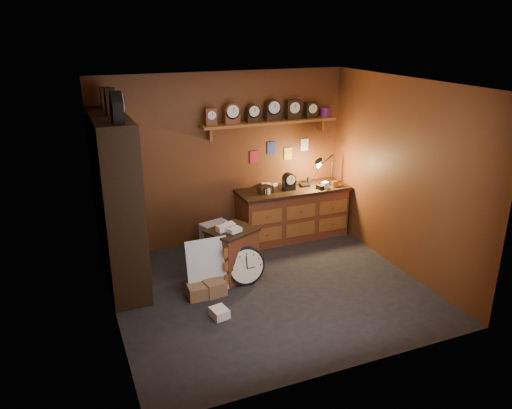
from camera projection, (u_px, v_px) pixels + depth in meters
The scene contains 11 objects.
floor at pixel (270, 289), 6.69m from camera, with size 4.00×4.00×0.00m, color black.
room_shell at pixel (271, 163), 6.21m from camera, with size 4.02×3.62×2.71m.
shelving_unit at pixel (114, 196), 6.47m from camera, with size 0.47×1.60×2.58m.
workbench at pixel (292, 210), 8.19m from camera, with size 1.83×0.66×1.36m.
low_cabinet at pixel (232, 251), 6.92m from camera, with size 0.78×0.73×0.80m.
big_round_clock at pixel (246, 266), 6.76m from camera, with size 0.53×0.17×0.53m.
white_panel at pixel (209, 290), 6.67m from camera, with size 0.56×0.02×0.75m, color silver.
mini_fridge at pixel (218, 238), 7.73m from camera, with size 0.53×0.55×0.45m.
floor_box_a at pixel (199, 291), 6.46m from camera, with size 0.29×0.24×0.18m, color olive.
floor_box_b at pixel (219, 313), 6.04m from camera, with size 0.19×0.22×0.11m, color white.
floor_box_c at pixel (215, 288), 6.52m from camera, with size 0.26×0.22×0.20m, color olive.
Camera 1 is at (-2.42, -5.38, 3.36)m, focal length 35.00 mm.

